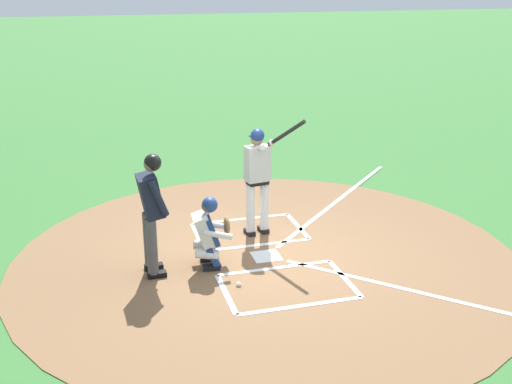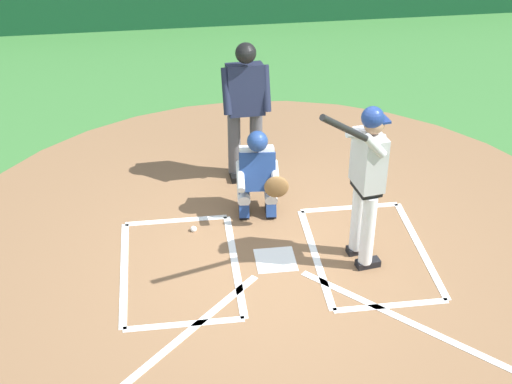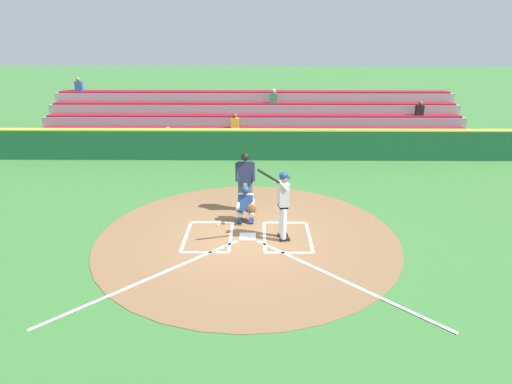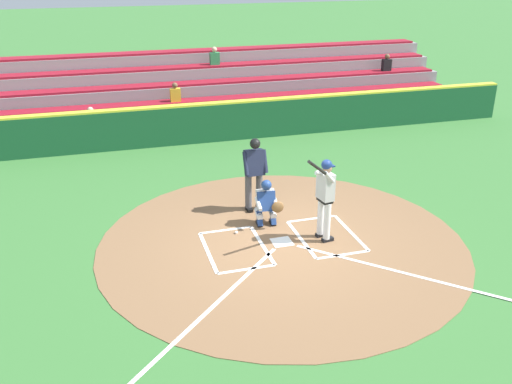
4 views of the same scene
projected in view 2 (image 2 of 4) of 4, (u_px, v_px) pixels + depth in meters
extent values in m
plane|color=#387033|center=(275.00, 261.00, 8.29)|extent=(120.00, 120.00, 0.00)
cylinder|color=brown|center=(275.00, 260.00, 8.29)|extent=(8.00, 8.00, 0.01)
cube|color=white|center=(275.00, 260.00, 8.29)|extent=(0.44, 0.44, 0.01)
cube|color=white|center=(349.00, 208.00, 9.15)|extent=(1.20, 0.08, 0.01)
cube|color=white|center=(391.00, 306.00, 7.65)|extent=(1.20, 0.08, 0.01)
cube|color=white|center=(316.00, 257.00, 8.34)|extent=(0.08, 1.80, 0.01)
cube|color=white|center=(420.00, 248.00, 8.47)|extent=(0.08, 1.80, 0.01)
cube|color=white|center=(176.00, 221.00, 8.92)|extent=(1.20, 0.08, 0.01)
cube|color=white|center=(184.00, 324.00, 7.42)|extent=(1.20, 0.08, 0.01)
cube|color=white|center=(235.00, 263.00, 8.24)|extent=(0.08, 1.80, 0.01)
cube|color=white|center=(124.00, 272.00, 8.10)|extent=(0.08, 1.80, 0.01)
cylinder|color=white|center=(358.00, 217.00, 8.14)|extent=(0.15, 0.15, 0.84)
cube|color=black|center=(358.00, 250.00, 8.39)|extent=(0.28, 0.16, 0.09)
cylinder|color=white|center=(368.00, 230.00, 7.93)|extent=(0.15, 0.15, 0.84)
cube|color=black|center=(368.00, 264.00, 8.18)|extent=(0.28, 0.16, 0.09)
cube|color=black|center=(366.00, 186.00, 7.78)|extent=(0.27, 0.37, 0.10)
cube|color=#BCBCBC|center=(369.00, 160.00, 7.61)|extent=(0.30, 0.43, 0.60)
sphere|color=#9E7051|center=(374.00, 124.00, 7.39)|extent=(0.21, 0.21, 0.21)
sphere|color=navy|center=(373.00, 118.00, 7.35)|extent=(0.23, 0.23, 0.23)
cube|color=navy|center=(383.00, 120.00, 7.39)|extent=(0.14, 0.19, 0.02)
cylinder|color=#BCBCBC|center=(366.00, 136.00, 7.46)|extent=(0.44, 0.16, 0.21)
cylinder|color=#BCBCBC|center=(375.00, 146.00, 7.29)|extent=(0.28, 0.13, 0.29)
cylinder|color=black|center=(347.00, 129.00, 6.93)|extent=(0.64, 0.46, 0.53)
cylinder|color=black|center=(370.00, 140.00, 7.26)|extent=(0.10, 0.11, 0.08)
cube|color=black|center=(271.00, 211.00, 9.04)|extent=(0.14, 0.27, 0.09)
cube|color=navy|center=(271.00, 202.00, 8.93)|extent=(0.14, 0.25, 0.37)
cylinder|color=silver|center=(270.00, 191.00, 8.97)|extent=(0.18, 0.37, 0.21)
cube|color=black|center=(244.00, 211.00, 9.03)|extent=(0.14, 0.27, 0.09)
cube|color=navy|center=(244.00, 202.00, 8.91)|extent=(0.14, 0.25, 0.37)
cylinder|color=silver|center=(244.00, 192.00, 8.95)|extent=(0.18, 0.37, 0.21)
cube|color=silver|center=(257.00, 167.00, 8.78)|extent=(0.43, 0.39, 0.52)
cube|color=navy|center=(257.00, 172.00, 8.69)|extent=(0.44, 0.25, 0.46)
sphere|color=brown|center=(257.00, 142.00, 8.53)|extent=(0.21, 0.21, 0.21)
sphere|color=navy|center=(257.00, 141.00, 8.50)|extent=(0.24, 0.24, 0.24)
cylinder|color=silver|center=(275.00, 175.00, 8.66)|extent=(0.12, 0.45, 0.20)
cylinder|color=silver|center=(240.00, 176.00, 8.64)|extent=(0.12, 0.45, 0.20)
ellipsoid|color=brown|center=(276.00, 187.00, 8.51)|extent=(0.29, 0.12, 0.28)
cylinder|color=#4C4C51|center=(256.00, 141.00, 9.55)|extent=(0.16, 0.16, 0.86)
cube|color=black|center=(257.00, 174.00, 9.76)|extent=(0.14, 0.29, 0.09)
cylinder|color=#4C4C51|center=(234.00, 142.00, 9.51)|extent=(0.16, 0.16, 0.86)
cube|color=black|center=(235.00, 176.00, 9.72)|extent=(0.14, 0.29, 0.09)
cube|color=#191E33|center=(245.00, 89.00, 9.09)|extent=(0.46, 0.38, 0.66)
sphere|color=#9E7051|center=(245.00, 54.00, 8.81)|extent=(0.22, 0.22, 0.22)
sphere|color=black|center=(246.00, 53.00, 8.78)|extent=(0.25, 0.25, 0.25)
cylinder|color=#191E33|center=(266.00, 88.00, 9.05)|extent=(0.11, 0.29, 0.56)
cylinder|color=#191E33|center=(226.00, 91.00, 8.97)|extent=(0.11, 0.29, 0.56)
sphere|color=white|center=(194.00, 229.00, 8.74)|extent=(0.07, 0.07, 0.07)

